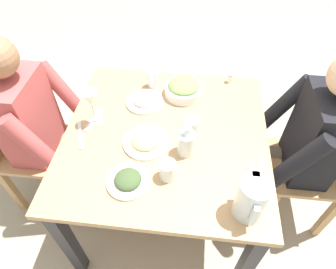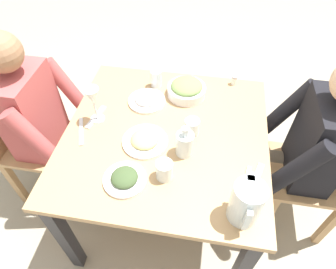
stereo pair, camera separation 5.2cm
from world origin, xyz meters
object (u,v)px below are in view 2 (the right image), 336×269
object	(u,v)px
diner_far	(296,148)
water_glass_near_left	(192,127)
oil_carafe	(185,145)
diner_near	(50,122)
water_pitcher	(246,203)
plate_yoghurt	(147,100)
water_glass_by_pitcher	(156,79)
water_glass_far_left	(164,170)
salad_bowl	(187,89)
wine_glass	(93,98)
plate_fries	(145,140)
chair_far	(327,170)
dining_table	(166,148)
plate_dolmas	(125,178)
salt_shaker	(234,80)
chair_near	(25,135)

from	to	relation	value
diner_far	water_glass_near_left	bearing A→B (deg)	-82.41
diner_far	oil_carafe	bearing A→B (deg)	-70.58
diner_near	water_pitcher	bearing A→B (deg)	67.26
plate_yoghurt	water_glass_by_pitcher	distance (m)	0.15
plate_yoghurt	water_glass_by_pitcher	size ratio (longest dim) A/B	1.95
water_glass_far_left	salad_bowl	bearing A→B (deg)	177.45
wine_glass	plate_fries	bearing A→B (deg)	67.66
chair_far	diner_near	xyz separation A→B (m)	(0.04, -1.53, 0.15)
plate_yoghurt	dining_table	bearing A→B (deg)	33.71
plate_dolmas	water_glass_far_left	xyz separation A→B (m)	(-0.05, 0.16, 0.03)
water_glass_by_pitcher	dining_table	bearing A→B (deg)	18.05
water_pitcher	water_glass_near_left	distance (m)	0.47
dining_table	wine_glass	bearing A→B (deg)	-96.42
water_glass_far_left	salt_shaker	world-z (taller)	water_glass_far_left
diner_far	salad_bowl	xyz separation A→B (m)	(-0.21, -0.60, 0.14)
water_glass_near_left	diner_near	bearing A→B (deg)	-92.48
dining_table	salad_bowl	world-z (taller)	salad_bowl
diner_far	salt_shaker	world-z (taller)	diner_far
water_pitcher	plate_dolmas	bearing A→B (deg)	-98.99
salad_bowl	wine_glass	distance (m)	0.51
salad_bowl	plate_fries	size ratio (longest dim) A/B	0.97
dining_table	wine_glass	size ratio (longest dim) A/B	5.05
water_pitcher	water_glass_by_pitcher	bearing A→B (deg)	-146.49
diner_near	diner_far	bearing A→B (deg)	91.62
water_pitcher	plate_dolmas	size ratio (longest dim) A/B	1.02
chair_far	salad_bowl	distance (m)	0.88
salad_bowl	plate_dolmas	world-z (taller)	salad_bowl
water_glass_by_pitcher	salt_shaker	size ratio (longest dim) A/B	1.90
chair_near	wine_glass	bearing A→B (deg)	88.11
dining_table	water_glass_by_pitcher	size ratio (longest dim) A/B	9.64
diner_far	wine_glass	distance (m)	1.05
diner_far	water_glass_by_pitcher	size ratio (longest dim) A/B	11.39
dining_table	diner_near	distance (m)	0.66
chair_far	plate_yoghurt	distance (m)	1.04
dining_table	oil_carafe	size ratio (longest dim) A/B	6.01
water_glass_near_left	wine_glass	size ratio (longest dim) A/B	0.44
plate_yoghurt	oil_carafe	size ratio (longest dim) A/B	1.22
diner_near	plate_fries	xyz separation A→B (m)	(0.13, 0.57, 0.11)
water_glass_near_left	water_glass_by_pitcher	xyz separation A→B (m)	(-0.33, -0.24, 0.01)
chair_near	salad_bowl	bearing A→B (deg)	105.03
plate_dolmas	oil_carafe	world-z (taller)	oil_carafe
plate_fries	oil_carafe	bearing A→B (deg)	81.24
plate_yoghurt	water_glass_far_left	world-z (taller)	water_glass_far_left
plate_yoghurt	wine_glass	distance (m)	0.30
chair_far	plate_fries	xyz separation A→B (m)	(0.17, -0.95, 0.26)
dining_table	salt_shaker	world-z (taller)	salt_shaker
diner_far	plate_yoghurt	distance (m)	0.82
water_pitcher	plate_dolmas	world-z (taller)	water_pitcher
diner_far	water_glass_by_pitcher	bearing A→B (deg)	-108.56
chair_near	diner_far	bearing A→B (deg)	91.40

